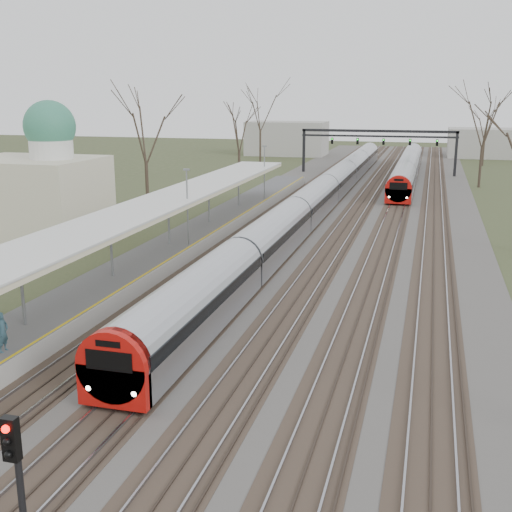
{
  "coord_description": "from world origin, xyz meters",
  "views": [
    {
      "loc": [
        7.45,
        -4.57,
        10.65
      ],
      "look_at": [
        -1.59,
        28.57,
        2.0
      ],
      "focal_mm": 45.0,
      "sensor_mm": 36.0,
      "label": 1
    }
  ],
  "objects_px": {
    "train_near": "(326,190)",
    "passenger": "(2,332)",
    "train_far": "(408,168)",
    "signal_post": "(17,474)"
  },
  "relations": [
    {
      "from": "train_near",
      "to": "passenger",
      "type": "relative_size",
      "value": 55.79
    },
    {
      "from": "passenger",
      "to": "train_far",
      "type": "bearing_deg",
      "value": -13.91
    },
    {
      "from": "train_far",
      "to": "passenger",
      "type": "height_order",
      "value": "train_far"
    },
    {
      "from": "train_near",
      "to": "train_far",
      "type": "height_order",
      "value": "same"
    },
    {
      "from": "passenger",
      "to": "signal_post",
      "type": "bearing_deg",
      "value": -145.09
    },
    {
      "from": "train_near",
      "to": "train_far",
      "type": "bearing_deg",
      "value": 73.14
    },
    {
      "from": "train_far",
      "to": "signal_post",
      "type": "bearing_deg",
      "value": -93.98
    },
    {
      "from": "passenger",
      "to": "signal_post",
      "type": "relative_size",
      "value": 0.39
    },
    {
      "from": "train_far",
      "to": "signal_post",
      "type": "height_order",
      "value": "signal_post"
    },
    {
      "from": "train_near",
      "to": "passenger",
      "type": "distance_m",
      "value": 43.36
    }
  ]
}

